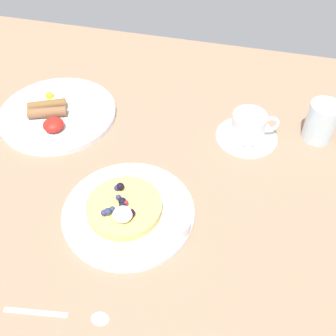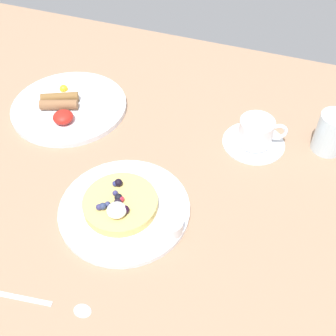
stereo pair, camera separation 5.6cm
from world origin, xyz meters
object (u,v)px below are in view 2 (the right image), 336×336
syrup_ramekin (169,225)px  breakfast_plate (69,107)px  water_glass (331,133)px  pancake_plate (125,209)px  coffee_saucer (253,142)px  coffee_cup (257,131)px  teaspoon (58,305)px

syrup_ramekin → breakfast_plate: 41.89cm
water_glass → pancake_plate: bearing=-138.2°
water_glass → breakfast_plate: bearing=-173.1°
syrup_ramekin → coffee_saucer: size_ratio=0.36×
coffee_cup → teaspoon: (-20.87, -46.32, -3.31)cm
coffee_saucer → pancake_plate: bearing=-125.6°
syrup_ramekin → breakfast_plate: syrup_ramekin is taller
water_glass → teaspoon: bearing=-125.3°
coffee_cup → teaspoon: coffee_cup is taller
syrup_ramekin → breakfast_plate: size_ratio=0.18×
teaspoon → syrup_ramekin: bearing=58.0°
syrup_ramekin → coffee_cup: size_ratio=0.48×
teaspoon → pancake_plate: bearing=84.1°
pancake_plate → teaspoon: (-2.08, -20.26, -0.28)cm
pancake_plate → teaspoon: size_ratio=1.48×
pancake_plate → coffee_cup: 32.27cm
water_glass → coffee_saucer: bearing=-165.5°
teaspoon → water_glass: 61.50cm
syrup_ramekin → teaspoon: (-11.54, -18.45, -2.24)cm
coffee_cup → water_glass: water_glass is taller
coffee_saucer → teaspoon: (-20.70, -46.28, -0.09)cm
pancake_plate → breakfast_plate: size_ratio=0.91×
syrup_ramekin → water_glass: size_ratio=0.55×
water_glass → coffee_cup: bearing=-165.5°
breakfast_plate → coffee_saucer: size_ratio=2.00×
pancake_plate → coffee_cup: coffee_cup is taller
pancake_plate → water_glass: bearing=41.8°
coffee_cup → breakfast_plate: bearing=-175.8°
breakfast_plate → coffee_cup: 43.35cm
pancake_plate → coffee_cup: (18.79, 26.06, 3.03)cm
pancake_plate → syrup_ramekin: syrup_ramekin is taller
coffee_cup → coffee_saucer: bearing=-164.7°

